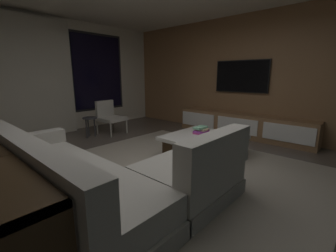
# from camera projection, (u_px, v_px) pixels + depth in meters

# --- Properties ---
(floor) EXTENTS (9.20, 9.20, 0.00)m
(floor) POSITION_uv_depth(u_px,v_px,m) (160.00, 176.00, 3.15)
(floor) COLOR #564C44
(back_wall_with_window) EXTENTS (6.60, 0.30, 2.70)m
(back_wall_with_window) POSITION_uv_depth(u_px,v_px,m) (45.00, 77.00, 5.19)
(back_wall_with_window) COLOR beige
(back_wall_with_window) RESTS_ON floor
(media_wall) EXTENTS (0.12, 7.80, 2.70)m
(media_wall) POSITION_uv_depth(u_px,v_px,m) (254.00, 76.00, 5.07)
(media_wall) COLOR #8E6642
(media_wall) RESTS_ON floor
(area_rug) EXTENTS (3.20, 3.80, 0.01)m
(area_rug) POSITION_uv_depth(u_px,v_px,m) (181.00, 170.00, 3.34)
(area_rug) COLOR gray
(area_rug) RESTS_ON floor
(sectional_couch) EXTENTS (1.98, 2.50, 0.82)m
(sectional_couch) POSITION_uv_depth(u_px,v_px,m) (102.00, 180.00, 2.38)
(sectional_couch) COLOR gray
(sectional_couch) RESTS_ON floor
(coffee_table) EXTENTS (1.16, 1.16, 0.36)m
(coffee_table) POSITION_uv_depth(u_px,v_px,m) (203.00, 146.00, 3.88)
(coffee_table) COLOR #3A2817
(coffee_table) RESTS_ON floor
(book_stack_on_coffee_table) EXTENTS (0.29, 0.20, 0.12)m
(book_stack_on_coffee_table) POSITION_uv_depth(u_px,v_px,m) (201.00, 130.00, 4.02)
(book_stack_on_coffee_table) COLOR #C9418E
(book_stack_on_coffee_table) RESTS_ON coffee_table
(accent_chair_near_window) EXTENTS (0.59, 0.61, 0.78)m
(accent_chair_near_window) POSITION_uv_depth(u_px,v_px,m) (109.00, 115.00, 5.42)
(accent_chair_near_window) COLOR #B2ADA0
(accent_chair_near_window) RESTS_ON floor
(side_stool) EXTENTS (0.32, 0.32, 0.46)m
(side_stool) POSITION_uv_depth(u_px,v_px,m) (90.00, 121.00, 5.04)
(side_stool) COLOR #333338
(side_stool) RESTS_ON floor
(media_console) EXTENTS (0.46, 3.10, 0.52)m
(media_console) POSITION_uv_depth(u_px,v_px,m) (243.00, 126.00, 5.14)
(media_console) COLOR #8E6642
(media_console) RESTS_ON floor
(mounted_tv) EXTENTS (0.05, 1.25, 0.72)m
(mounted_tv) POSITION_uv_depth(u_px,v_px,m) (241.00, 76.00, 5.16)
(mounted_tv) COLOR black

